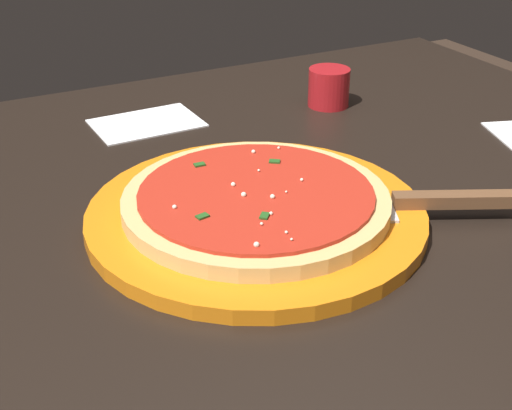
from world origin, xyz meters
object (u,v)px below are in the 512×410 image
Objects in this scene: cup_small_sauce at (329,87)px; napkin_loose_left at (147,123)px; serving_plate at (256,215)px; pizza at (256,200)px; pizza_server at (416,202)px.

napkin_loose_left is at bearing -11.58° from cup_small_sauce.
serving_plate is 0.02m from pizza.
serving_plate is 5.86× the size of cup_small_sauce.
serving_plate is 1.27× the size of pizza.
pizza_server reaches higher than napkin_loose_left.
pizza reaches higher than serving_plate.
napkin_loose_left is (0.26, -0.05, -0.03)m from cup_small_sauce.
serving_plate is 0.17m from pizza_server.
pizza reaches higher than pizza_server.
napkin_loose_left is (0.01, -0.31, -0.01)m from serving_plate.
pizza_server is at bearing 72.48° from cup_small_sauce.
pizza is at bearing 91.39° from napkin_loose_left.
serving_plate is 1.62× the size of pizza_server.
pizza_server reaches higher than serving_plate.
pizza is 0.36m from cup_small_sauce.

